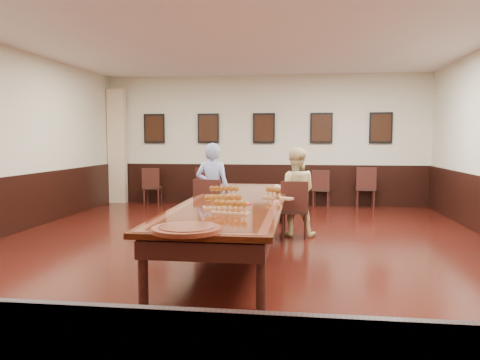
# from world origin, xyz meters

# --- Properties ---
(floor) EXTENTS (8.00, 10.00, 0.02)m
(floor) POSITION_xyz_m (0.00, 0.00, -0.01)
(floor) COLOR black
(floor) RESTS_ON ground
(ceiling) EXTENTS (8.00, 10.00, 0.02)m
(ceiling) POSITION_xyz_m (0.00, 0.00, 3.21)
(ceiling) COLOR white
(ceiling) RESTS_ON floor
(wall_back) EXTENTS (8.00, 0.02, 3.20)m
(wall_back) POSITION_xyz_m (0.00, 5.01, 1.60)
(wall_back) COLOR beige
(wall_back) RESTS_ON floor
(wall_front) EXTENTS (8.00, 0.02, 3.20)m
(wall_front) POSITION_xyz_m (0.00, -5.01, 1.60)
(wall_front) COLOR beige
(wall_front) RESTS_ON floor
(chair_man) EXTENTS (0.51, 0.55, 0.98)m
(chair_man) POSITION_xyz_m (-0.54, 0.92, 0.49)
(chair_man) COLOR black
(chair_man) RESTS_ON floor
(chair_woman) EXTENTS (0.45, 0.49, 0.95)m
(chair_woman) POSITION_xyz_m (0.83, 1.14, 0.47)
(chair_woman) COLOR black
(chair_woman) RESTS_ON floor
(spare_chair_a) EXTENTS (0.48, 0.51, 0.92)m
(spare_chair_a) POSITION_xyz_m (-2.74, 4.56, 0.46)
(spare_chair_a) COLOR black
(spare_chair_a) RESTS_ON floor
(spare_chair_b) EXTENTS (0.52, 0.55, 0.94)m
(spare_chair_b) POSITION_xyz_m (-1.37, 4.65, 0.47)
(spare_chair_b) COLOR black
(spare_chair_b) RESTS_ON floor
(spare_chair_c) EXTENTS (0.49, 0.52, 0.90)m
(spare_chair_c) POSITION_xyz_m (1.42, 4.75, 0.45)
(spare_chair_c) COLOR black
(spare_chair_c) RESTS_ON floor
(spare_chair_d) EXTENTS (0.47, 0.51, 0.97)m
(spare_chair_d) POSITION_xyz_m (2.44, 4.72, 0.49)
(spare_chair_d) COLOR black
(spare_chair_d) RESTS_ON floor
(person_man) EXTENTS (0.61, 0.44, 1.57)m
(person_man) POSITION_xyz_m (-0.53, 1.02, 0.79)
(person_man) COLOR #4C69BF
(person_man) RESTS_ON floor
(person_woman) EXTENTS (0.75, 0.59, 1.48)m
(person_woman) POSITION_xyz_m (0.84, 1.24, 0.74)
(person_woman) COLOR #F5DE99
(person_woman) RESTS_ON floor
(pink_phone) EXTENTS (0.09, 0.15, 0.01)m
(pink_phone) POSITION_xyz_m (0.60, -0.10, 0.76)
(pink_phone) COLOR #E64C69
(pink_phone) RESTS_ON conference_table
(curtain) EXTENTS (0.45, 0.18, 2.90)m
(curtain) POSITION_xyz_m (-3.75, 4.82, 1.45)
(curtain) COLOR beige
(curtain) RESTS_ON floor
(wainscoting) EXTENTS (8.00, 10.00, 1.00)m
(wainscoting) POSITION_xyz_m (0.00, 0.00, 0.50)
(wainscoting) COLOR black
(wainscoting) RESTS_ON floor
(conference_table) EXTENTS (1.40, 5.00, 0.76)m
(conference_table) POSITION_xyz_m (0.00, 0.00, 0.61)
(conference_table) COLOR black
(conference_table) RESTS_ON floor
(posters) EXTENTS (6.14, 0.04, 0.74)m
(posters) POSITION_xyz_m (0.00, 4.94, 1.90)
(posters) COLOR black
(posters) RESTS_ON wall_back
(flight_a) EXTENTS (0.47, 0.14, 0.18)m
(flight_a) POSITION_xyz_m (-0.22, 0.31, 0.83)
(flight_a) COLOR #A47144
(flight_a) RESTS_ON conference_table
(flight_b) EXTENTS (0.48, 0.34, 0.17)m
(flight_b) POSITION_xyz_m (0.57, 0.23, 0.83)
(flight_b) COLOR #A47144
(flight_b) RESTS_ON conference_table
(flight_c) EXTENTS (0.52, 0.29, 0.19)m
(flight_c) POSITION_xyz_m (-0.04, -0.84, 0.84)
(flight_c) COLOR #A47144
(flight_c) RESTS_ON conference_table
(flight_d) EXTENTS (0.47, 0.24, 0.17)m
(flight_d) POSITION_xyz_m (0.12, -1.25, 0.83)
(flight_d) COLOR #A47144
(flight_d) RESTS_ON conference_table
(red_plate_grp) EXTENTS (0.19, 0.19, 0.02)m
(red_plate_grp) POSITION_xyz_m (0.19, -0.43, 0.76)
(red_plate_grp) COLOR #B70C19
(red_plate_grp) RESTS_ON conference_table
(carved_platter) EXTENTS (0.82, 0.82, 0.05)m
(carved_platter) POSITION_xyz_m (-0.13, -2.34, 0.78)
(carved_platter) COLOR #551D11
(carved_platter) RESTS_ON conference_table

